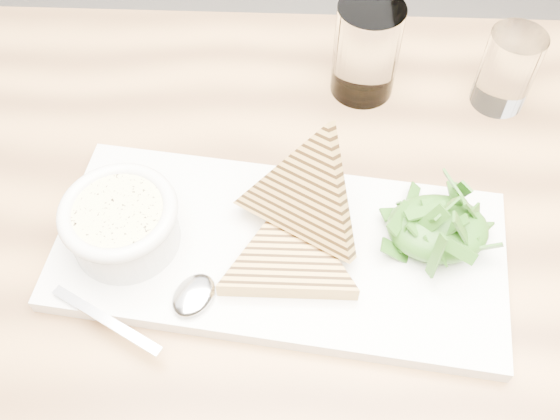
{
  "coord_description": "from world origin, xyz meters",
  "views": [
    {
      "loc": [
        -0.16,
        -0.41,
        1.26
      ],
      "look_at": [
        -0.16,
        -0.06,
        0.77
      ],
      "focal_mm": 40.0,
      "sensor_mm": 36.0,
      "label": 1
    }
  ],
  "objects_px": {
    "glass_far": "(507,70)",
    "glass_near": "(366,50)",
    "table_top": "(320,279)",
    "platter": "(280,250)",
    "soup_bowl": "(124,228)"
  },
  "relations": [
    {
      "from": "table_top",
      "to": "soup_bowl",
      "type": "distance_m",
      "value": 0.2
    },
    {
      "from": "platter",
      "to": "glass_near",
      "type": "distance_m",
      "value": 0.27
    },
    {
      "from": "glass_near",
      "to": "platter",
      "type": "bearing_deg",
      "value": -111.6
    },
    {
      "from": "table_top",
      "to": "glass_near",
      "type": "relative_size",
      "value": 10.28
    },
    {
      "from": "glass_near",
      "to": "glass_far",
      "type": "height_order",
      "value": "glass_near"
    },
    {
      "from": "table_top",
      "to": "soup_bowl",
      "type": "relative_size",
      "value": 11.42
    },
    {
      "from": "glass_far",
      "to": "glass_near",
      "type": "bearing_deg",
      "value": 173.44
    },
    {
      "from": "table_top",
      "to": "platter",
      "type": "relative_size",
      "value": 2.71
    },
    {
      "from": "table_top",
      "to": "glass_near",
      "type": "bearing_deg",
      "value": 78.26
    },
    {
      "from": "glass_far",
      "to": "platter",
      "type": "bearing_deg",
      "value": -139.13
    },
    {
      "from": "table_top",
      "to": "platter",
      "type": "height_order",
      "value": "platter"
    },
    {
      "from": "table_top",
      "to": "platter",
      "type": "bearing_deg",
      "value": 158.48
    },
    {
      "from": "platter",
      "to": "soup_bowl",
      "type": "bearing_deg",
      "value": 178.43
    },
    {
      "from": "platter",
      "to": "glass_near",
      "type": "relative_size",
      "value": 3.79
    },
    {
      "from": "table_top",
      "to": "glass_far",
      "type": "height_order",
      "value": "glass_far"
    }
  ]
}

